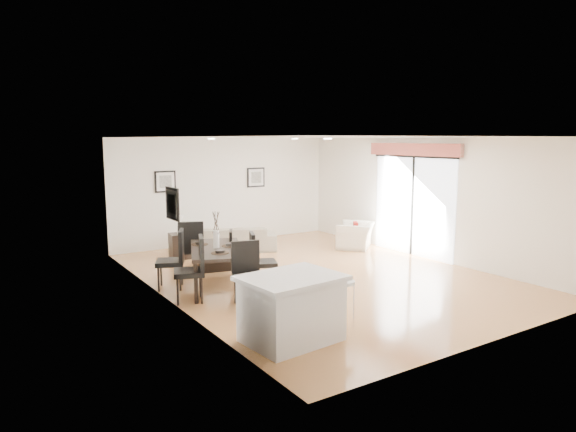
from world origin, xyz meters
TOP-DOWN VIEW (x-y plane):
  - ground at (0.00, 0.00)m, footprint 8.00×8.00m
  - wall_back at (0.00, 4.00)m, footprint 6.00×0.04m
  - wall_front at (0.00, -4.00)m, footprint 6.00×0.04m
  - wall_left at (-3.00, 0.00)m, footprint 0.04×8.00m
  - wall_right at (3.00, 0.00)m, footprint 0.04×8.00m
  - ceiling at (0.00, 0.00)m, footprint 6.00×8.00m
  - sofa at (-0.33, 2.90)m, footprint 2.15×1.52m
  - armchair at (2.34, 1.54)m, footprint 1.27×1.26m
  - courtyard_plant_a at (5.90, -1.08)m, footprint 0.72×0.68m
  - courtyard_plant_b at (5.73, 0.99)m, footprint 0.47×0.47m
  - dining_table at (-2.01, 0.26)m, footprint 1.49×1.98m
  - dining_chair_wnear at (-2.63, -0.22)m, footprint 0.63×0.63m
  - dining_chair_wfar at (-2.64, 0.66)m, footprint 0.64×0.64m
  - dining_chair_enear at (-1.38, -0.15)m, footprint 0.60×0.60m
  - dining_chair_efar at (-1.37, 0.74)m, footprint 0.56×0.56m
  - dining_chair_head at (-1.99, -0.84)m, footprint 0.57×0.57m
  - dining_chair_foot at (-2.05, 1.35)m, footprint 0.63×0.63m
  - vase at (-2.01, 0.26)m, footprint 0.72×1.17m
  - coffee_table at (-1.17, 1.52)m, footprint 1.24×0.90m
  - side_table at (-1.72, 2.83)m, footprint 0.47×0.47m
  - table_lamp at (-1.72, 2.83)m, footprint 0.21×0.21m
  - cushion at (2.25, 1.45)m, footprint 0.26×0.31m
  - kitchen_island at (-2.23, -2.52)m, footprint 1.36×1.09m
  - bar_stool at (-1.35, -2.52)m, footprint 0.31×0.31m
  - framed_print_back_left at (-1.60, 3.97)m, footprint 0.52×0.04m
  - framed_print_back_right at (0.90, 3.97)m, footprint 0.52×0.04m
  - framed_print_left_wall at (-2.97, -0.20)m, footprint 0.04×0.52m
  - sliding_door at (2.96, 0.30)m, footprint 0.12×2.70m
  - courtyard at (6.16, 0.87)m, footprint 6.00×6.00m

SIDE VIEW (x-z plane):
  - ground at x=0.00m, z-range 0.00..0.00m
  - coffee_table at x=-1.17m, z-range 0.00..0.45m
  - side_table at x=-1.72m, z-range 0.00..0.57m
  - sofa at x=-0.33m, z-range 0.00..0.59m
  - armchair at x=2.34m, z-range 0.00..0.62m
  - courtyard_plant_b at x=5.73m, z-range 0.00..0.63m
  - courtyard_plant_a at x=5.90m, z-range 0.00..0.65m
  - kitchen_island at x=-2.23m, z-range 0.01..0.90m
  - cushion at x=2.25m, z-range 0.36..0.66m
  - dining_chair_efar at x=-1.37m, z-range 0.05..0.97m
  - dining_chair_enear at x=-1.38m, z-range 0.06..1.07m
  - dining_chair_head at x=-1.99m, z-range 0.06..1.09m
  - bar_stool at x=-1.35m, z-range 0.25..0.93m
  - dining_chair_wfar at x=-2.64m, z-range 0.06..1.12m
  - dining_chair_wnear at x=-2.63m, z-range 0.06..1.15m
  - dining_chair_foot at x=-2.05m, z-range 0.06..1.15m
  - dining_table at x=-2.01m, z-range 0.30..1.04m
  - table_lamp at x=-1.72m, z-range 0.63..1.03m
  - courtyard at x=6.16m, z-range -0.08..1.92m
  - vase at x=-2.01m, z-range 0.70..1.36m
  - wall_back at x=0.00m, z-range 0.00..2.70m
  - wall_front at x=0.00m, z-range 0.00..2.70m
  - wall_left at x=-3.00m, z-range 0.00..2.70m
  - wall_right at x=3.00m, z-range 0.00..2.70m
  - framed_print_back_left at x=-1.60m, z-range 1.39..1.91m
  - framed_print_back_right at x=0.90m, z-range 1.39..1.91m
  - framed_print_left_wall at x=-2.97m, z-range 1.39..1.91m
  - sliding_door at x=2.96m, z-range 0.38..2.95m
  - ceiling at x=0.00m, z-range 2.69..2.71m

